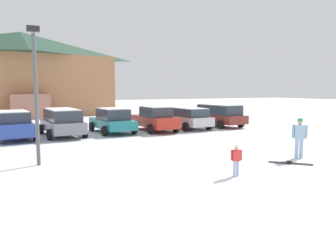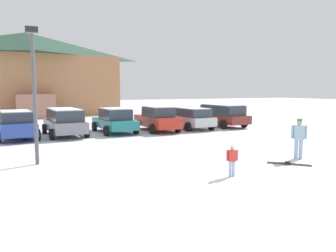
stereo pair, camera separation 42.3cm
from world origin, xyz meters
name	(u,v)px [view 1 (the left image)]	position (x,y,z in m)	size (l,w,h in m)	color
ground	(279,192)	(0.00, 0.00, 0.00)	(160.00, 160.00, 0.00)	silver
ski_lodge	(22,73)	(-4.53, 33.58, 4.63)	(19.24, 12.27, 9.16)	#A7714B
parked_blue_hatchback	(13,125)	(-6.24, 14.23, 0.84)	(2.49, 4.93, 1.64)	#2B429B
parked_grey_wagon	(62,121)	(-3.49, 14.23, 0.91)	(2.37, 4.79, 1.68)	slate
parked_teal_hatchback	(112,120)	(-0.28, 14.29, 0.82)	(2.32, 4.48, 1.64)	#20777C
parked_red_sedan	(155,119)	(2.61, 13.89, 0.86)	(2.07, 4.54, 1.71)	red
parked_silver_wagon	(188,117)	(5.27, 13.96, 0.84)	(2.29, 4.28, 1.55)	#BABBBA
parked_maroon_van	(219,114)	(8.26, 14.30, 0.92)	(2.47, 4.82, 1.71)	maroon
skier_adult_in_blue_parka	(299,136)	(4.15, 2.95, 0.94)	(0.50, 0.44, 1.67)	#9AB5D2
skier_child_in_red_jacket	(236,158)	(0.03, 1.90, 0.59)	(0.37, 0.22, 1.05)	#99ABCE
pair_of_skis	(290,163)	(3.06, 2.40, 0.02)	(1.33, 1.36, 0.08)	#2D2321
lamp_post	(36,88)	(-5.61, 6.56, 2.91)	(0.44, 0.24, 5.14)	#515459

